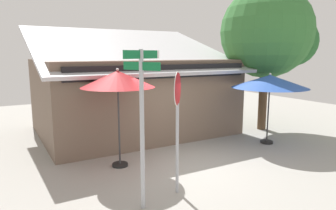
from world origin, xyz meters
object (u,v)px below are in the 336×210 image
object	(u,v)px
stop_sign	(177,110)
patio_umbrella_crimson_left	(118,80)
patio_umbrella_royal_blue_center	(270,82)
shade_tree	(270,34)
street_sign_post	(142,114)

from	to	relation	value
stop_sign	patio_umbrella_crimson_left	xyz separation A→B (m)	(-0.54, 2.22, 0.52)
stop_sign	patio_umbrella_royal_blue_center	xyz separation A→B (m)	(4.82, 1.77, 0.26)
stop_sign	patio_umbrella_royal_blue_center	size ratio (longest dim) A/B	1.06
patio_umbrella_crimson_left	stop_sign	bearing A→B (deg)	-76.31
patio_umbrella_crimson_left	shade_tree	distance (m)	7.15
shade_tree	street_sign_post	bearing A→B (deg)	-154.22
stop_sign	shade_tree	size ratio (longest dim) A/B	0.47
street_sign_post	stop_sign	distance (m)	1.02
street_sign_post	patio_umbrella_crimson_left	bearing A→B (deg)	79.98
stop_sign	patio_umbrella_crimson_left	size ratio (longest dim) A/B	1.00
stop_sign	patio_umbrella_royal_blue_center	distance (m)	5.15
patio_umbrella_royal_blue_center	street_sign_post	bearing A→B (deg)	-160.68
stop_sign	shade_tree	bearing A→B (deg)	27.27
street_sign_post	patio_umbrella_crimson_left	size ratio (longest dim) A/B	1.17
stop_sign	shade_tree	xyz separation A→B (m)	(6.37, 3.28, 2.01)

